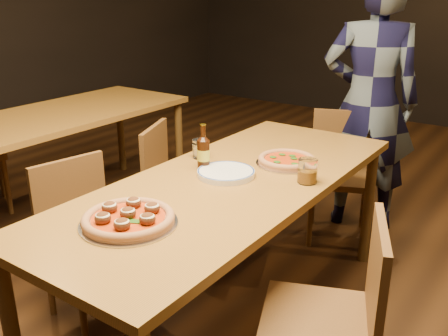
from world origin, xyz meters
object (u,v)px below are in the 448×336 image
Objects in this scene: chair_main_nw at (92,242)px; diner at (370,103)px; chair_main_sw at (185,190)px; chair_main_e at (318,319)px; pizza_margherita at (287,160)px; beer_bottle at (203,154)px; water_glass at (200,149)px; plate_stack at (226,173)px; amber_glass at (307,171)px; pizza_meatball at (128,218)px; table_main at (230,194)px; table_left at (52,125)px; chair_end at (341,176)px.

diner is at bearing -10.08° from chair_main_nw.
chair_main_e reaches higher than chair_main_sw.
pizza_margherita is 0.42m from beer_bottle.
water_glass is (0.30, -0.23, 0.37)m from chair_main_sw.
amber_glass is (0.34, 0.14, 0.04)m from plate_stack.
chair_main_e is 3.25× the size of plate_stack.
diner is (0.42, 1.27, 0.06)m from water_glass.
diner is at bearing 98.02° from amber_glass.
plate_stack is at bearing -4.86° from beer_bottle.
amber_glass is at bearing -40.90° from pizza_margherita.
chair_main_nw is 7.59× the size of amber_glass.
pizza_meatball is (0.52, -0.23, 0.36)m from chair_main_nw.
chair_main_sw is (-0.60, 0.39, -0.25)m from table_main.
diner reaches higher than chair_main_sw.
chair_main_sw is at bearing -142.81° from chair_main_e.
beer_bottle is 0.13× the size of diner.
diner is (0.72, 1.04, 0.44)m from chair_main_sw.
chair_main_e reaches higher than chair_main_nw.
chair_main_nw is at bearing -30.05° from table_left.
plate_stack is at bearing 89.60° from pizza_meatball.
beer_bottle reaches higher than chair_end.
table_main is at bearing -32.64° from plate_stack.
plate_stack is 1.24× the size of beer_bottle.
chair_main_nw is 0.98× the size of chair_main_sw.
chair_main_nw is 0.48× the size of diner.
amber_glass is 1.28m from diner.
pizza_meatball is 2.03m from diner.
water_glass is (-0.30, 0.16, 0.12)m from table_main.
chair_main_nw is 2.74× the size of pizza_margherita.
amber_glass is at bearing 65.27° from pizza_meatball.
water_glass is at bearing 50.13° from diner.
table_left is 2.15m from diner.
chair_end is (0.68, 0.74, 0.00)m from chair_main_sw.
pizza_margherita is 0.34m from plate_stack.
diner reaches higher than chair_main_nw.
beer_bottle is 1.43m from diner.
chair_main_e is 0.78m from pizza_meatball.
chair_end is 0.52m from diner.
beer_bottle is at bearing 175.14° from plate_stack.
pizza_meatball is 0.62m from plate_stack.
chair_main_sw reaches higher than pizza_margherita.
table_left is 2.34× the size of chair_end.
table_left is at bearing 10.38° from diner.
plate_stack is (0.00, 0.62, -0.01)m from pizza_meatball.
beer_bottle is 1.98× the size of amber_glass.
table_left is 2.31× the size of chair_main_e.
beer_bottle is at bearing -153.07° from chair_main_sw.
pizza_margherita is at bearing 72.08° from table_main.
table_left is at bearing 170.27° from beer_bottle.
water_glass is 1.34m from diner.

